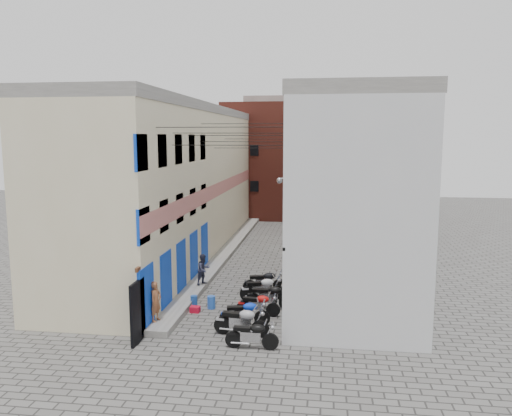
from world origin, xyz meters
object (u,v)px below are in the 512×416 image
at_px(motorcycle_a, 252,334).
at_px(motorcycle_e, 270,295).
at_px(person_a, 156,301).
at_px(person_b, 204,269).
at_px(motorcycle_f, 262,287).
at_px(motorcycle_c, 245,312).
at_px(motorcycle_g, 265,281).
at_px(motorcycle_b, 241,320).
at_px(water_jug_far, 194,301).
at_px(water_jug_near, 211,302).
at_px(motorcycle_d, 258,303).
at_px(red_crate, 195,309).

distance_m(motorcycle_a, motorcycle_e, 4.01).
distance_m(person_a, person_b, 4.88).
relative_size(motorcycle_f, person_a, 1.31).
distance_m(motorcycle_c, motorcycle_g, 4.17).
relative_size(motorcycle_a, motorcycle_b, 0.90).
xyz_separation_m(motorcycle_e, water_jug_far, (-3.23, -0.10, -0.37)).
distance_m(motorcycle_e, water_jug_near, 2.47).
bearing_deg(motorcycle_f, person_b, -126.70).
height_order(motorcycle_c, water_jug_near, motorcycle_c).
bearing_deg(motorcycle_c, water_jug_far, -139.49).
bearing_deg(water_jug_far, motorcycle_c, -38.09).
bearing_deg(motorcycle_a, motorcycle_c, -162.91).
xyz_separation_m(water_jug_near, water_jug_far, (-0.80, 0.17, -0.03)).
distance_m(motorcycle_d, motorcycle_f, 1.96).
bearing_deg(red_crate, water_jug_near, 44.30).
xyz_separation_m(motorcycle_b, water_jug_far, (-2.52, 2.84, -0.36)).
height_order(motorcycle_f, red_crate, motorcycle_f).
xyz_separation_m(motorcycle_e, motorcycle_f, (-0.45, 1.11, -0.02)).
xyz_separation_m(water_jug_near, red_crate, (-0.56, -0.55, -0.14)).
height_order(motorcycle_c, person_b, person_b).
distance_m(motorcycle_d, motorcycle_e, 0.93).
relative_size(motorcycle_a, motorcycle_d, 1.03).
bearing_deg(motorcycle_a, person_b, -151.95).
distance_m(motorcycle_b, water_jug_near, 3.20).
distance_m(motorcycle_c, motorcycle_f, 3.19).
distance_m(motorcycle_f, person_b, 3.17).
distance_m(motorcycle_c, red_crate, 2.62).
relative_size(motorcycle_c, motorcycle_g, 0.96).
height_order(motorcycle_e, person_b, person_b).
bearing_deg(motorcycle_a, person_a, -109.30).
bearing_deg(water_jug_near, person_a, -124.54).
bearing_deg(motorcycle_c, red_crate, -130.17).
relative_size(motorcycle_b, water_jug_far, 4.45).
distance_m(motorcycle_g, red_crate, 3.89).
bearing_deg(motorcycle_a, motorcycle_g, -176.36).
bearing_deg(motorcycle_g, motorcycle_a, -11.71).
bearing_deg(motorcycle_a, motorcycle_e, 178.52).
bearing_deg(water_jug_far, person_b, 93.65).
relative_size(motorcycle_b, motorcycle_g, 1.01).
xyz_separation_m(motorcycle_a, person_a, (-3.87, 1.42, 0.48)).
height_order(motorcycle_d, motorcycle_g, motorcycle_g).
bearing_deg(motorcycle_e, red_crate, -73.69).
distance_m(person_b, red_crate, 3.21).
bearing_deg(motorcycle_g, water_jug_near, -54.30).
bearing_deg(motorcycle_c, person_b, -159.83).
bearing_deg(motorcycle_f, water_jug_near, -70.61).
xyz_separation_m(motorcycle_c, motorcycle_e, (0.73, 2.06, 0.03)).
relative_size(motorcycle_d, motorcycle_f, 0.89).
bearing_deg(motorcycle_f, motorcycle_g, 165.16).
bearing_deg(person_a, motorcycle_b, -81.76).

